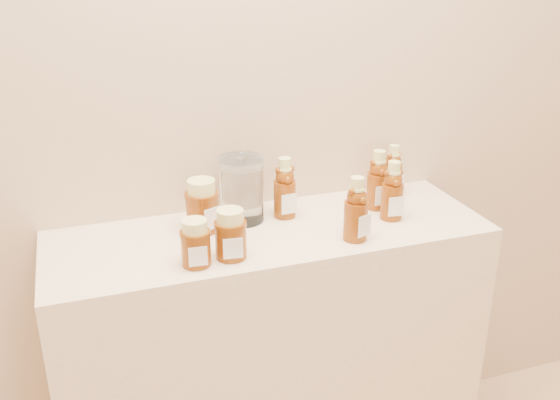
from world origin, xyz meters
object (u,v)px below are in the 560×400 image
object	(u,v)px
bear_bottle_back_left	(285,184)
honey_jar_left	(196,243)
bear_bottle_front_left	(356,205)
glass_canister	(242,187)
display_table	(272,366)

from	to	relation	value
bear_bottle_back_left	honey_jar_left	world-z (taller)	bear_bottle_back_left
bear_bottle_front_left	glass_canister	xyz separation A→B (m)	(-0.25, 0.22, 0.00)
display_table	bear_bottle_back_left	distance (m)	0.56
display_table	glass_canister	world-z (taller)	glass_canister
display_table	glass_canister	bearing A→B (deg)	119.26
bear_bottle_front_left	honey_jar_left	distance (m)	0.42
bear_bottle_back_left	bear_bottle_front_left	xyz separation A→B (m)	(0.13, -0.20, -0.00)
display_table	glass_canister	xyz separation A→B (m)	(-0.05, 0.10, 0.55)
glass_canister	honey_jar_left	bearing A→B (deg)	-129.07
honey_jar_left	glass_canister	distance (m)	0.28
bear_bottle_back_left	honey_jar_left	distance (m)	0.36
display_table	bear_bottle_front_left	size ratio (longest dim) A/B	6.11
bear_bottle_back_left	glass_canister	distance (m)	0.12
bear_bottle_back_left	bear_bottle_front_left	distance (m)	0.24
bear_bottle_front_left	glass_canister	bearing A→B (deg)	118.03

